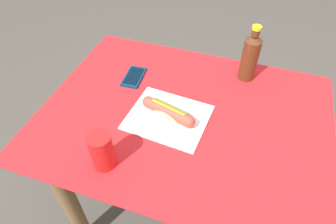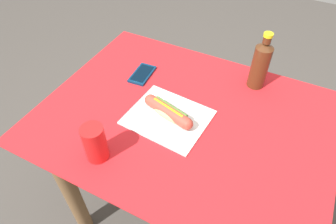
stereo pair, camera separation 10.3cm
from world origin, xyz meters
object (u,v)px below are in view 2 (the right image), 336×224
cell_phone (142,74)px  drinking_cup (95,143)px  hot_dog (168,112)px  soda_bottle (260,64)px

cell_phone → drinking_cup: (0.08, -0.41, 0.06)m
hot_dog → cell_phone: (-0.21, 0.17, -0.03)m
cell_phone → drinking_cup: drinking_cup is taller
soda_bottle → drinking_cup: 0.67m
drinking_cup → soda_bottle: bearing=58.2°
hot_dog → drinking_cup: drinking_cup is taller
soda_bottle → cell_phone: bearing=-160.7°
cell_phone → soda_bottle: (0.43, 0.15, 0.10)m
hot_dog → soda_bottle: bearing=54.5°
hot_dog → drinking_cup: bearing=-116.5°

